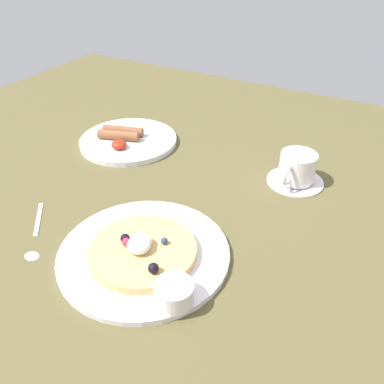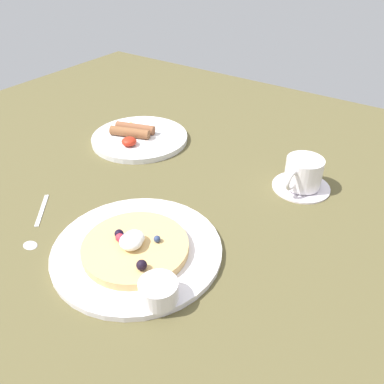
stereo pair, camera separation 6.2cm
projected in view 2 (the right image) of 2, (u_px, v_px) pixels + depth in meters
ground_plane at (168, 200)px, 86.06cm from camera, size 166.23×146.36×3.00cm
pancake_plate at (137, 250)px, 70.35cm from camera, size 29.48×29.48×1.08cm
pancake_with_berries at (135, 246)px, 68.76cm from camera, size 18.26×18.26×3.87cm
syrup_ramekin at (159, 291)px, 59.83cm from camera, size 5.95×5.95×3.31cm
breakfast_plate at (140, 138)px, 105.01cm from camera, size 24.63×24.63×1.38cm
fried_breakfast at (132, 131)px, 104.39cm from camera, size 11.60×11.96×2.58cm
coffee_saucer at (301, 186)px, 87.07cm from camera, size 12.27×12.27×0.78cm
coffee_cup at (303, 172)px, 84.90cm from camera, size 7.80×10.95×6.26cm
teaspoon at (35, 230)px, 75.37cm from camera, size 11.91×13.20×0.60cm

